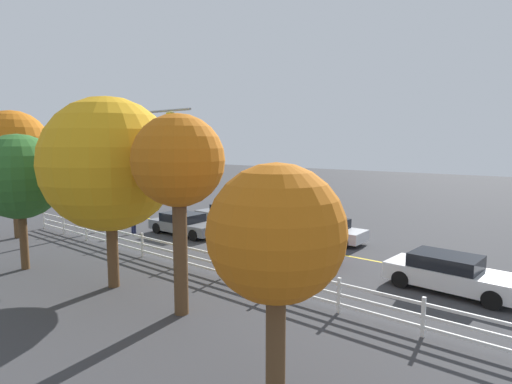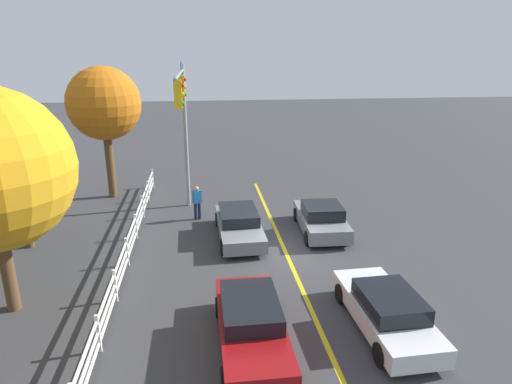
# 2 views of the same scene
# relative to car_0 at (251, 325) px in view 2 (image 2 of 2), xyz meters

# --- Properties ---
(ground_plane) EXTENTS (120.00, 120.00, 0.00)m
(ground_plane) POSITION_rel_car_0_xyz_m (5.87, -2.12, -0.68)
(ground_plane) COLOR #38383A
(lane_center_stripe) EXTENTS (28.00, 0.16, 0.01)m
(lane_center_stripe) POSITION_rel_car_0_xyz_m (1.87, -2.12, -0.68)
(lane_center_stripe) COLOR gold
(lane_center_stripe) RESTS_ON ground_plane
(signal_assembly) EXTENTS (7.99, 0.37, 7.46)m
(signal_assembly) POSITION_rel_car_0_xyz_m (10.01, 1.93, 4.58)
(signal_assembly) COLOR gray
(signal_assembly) RESTS_ON ground_plane
(car_0) EXTENTS (4.77, 1.86, 1.37)m
(car_0) POSITION_rel_car_0_xyz_m (0.00, 0.00, 0.00)
(car_0) COLOR maroon
(car_0) RESTS_ON ground_plane
(car_1) EXTENTS (4.33, 2.12, 1.37)m
(car_1) POSITION_rel_car_0_xyz_m (7.79, -4.13, -0.03)
(car_1) COLOR slate
(car_1) RESTS_ON ground_plane
(car_3) EXTENTS (4.62, 1.94, 1.28)m
(car_3) POSITION_rel_car_0_xyz_m (0.29, -4.05, -0.05)
(car_3) COLOR silver
(car_3) RESTS_ON ground_plane
(car_4) EXTENTS (4.69, 1.98, 1.27)m
(car_4) POSITION_rel_car_0_xyz_m (7.64, -0.35, -0.05)
(car_4) COLOR slate
(car_4) RESTS_ON ground_plane
(pedestrian) EXTENTS (0.39, 0.47, 1.69)m
(pedestrian) POSITION_rel_car_0_xyz_m (10.14, 1.47, 0.25)
(pedestrian) COLOR #191E3F
(pedestrian) RESTS_ON ground_plane
(white_rail_fence) EXTENTS (26.10, 0.10, 1.15)m
(white_rail_fence) POSITION_rel_car_0_xyz_m (2.87, 4.17, -0.08)
(white_rail_fence) COLOR white
(white_rail_fence) RESTS_ON ground_plane
(tree_0) EXTENTS (3.58, 3.58, 5.78)m
(tree_0) POSITION_rel_car_0_xyz_m (7.76, 8.52, 3.30)
(tree_0) COLOR brown
(tree_0) RESTS_ON ground_plane
(tree_1) EXTENTS (3.94, 3.94, 7.22)m
(tree_1) POSITION_rel_car_0_xyz_m (14.37, 6.26, 4.53)
(tree_1) COLOR brown
(tree_1) RESTS_ON ground_plane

